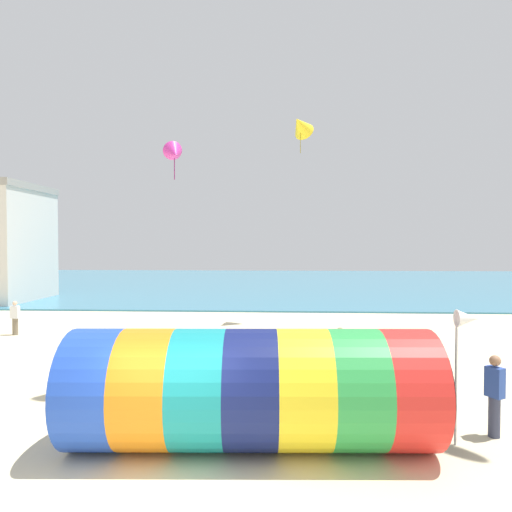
% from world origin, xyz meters
% --- Properties ---
extents(ground_plane, '(120.00, 120.00, 0.00)m').
position_xyz_m(ground_plane, '(0.00, 0.00, 0.00)').
color(ground_plane, beige).
extents(sea, '(120.00, 40.00, 0.10)m').
position_xyz_m(sea, '(0.00, 40.24, 0.05)').
color(sea, teal).
rests_on(sea, ground).
extents(giant_inflatable_tube, '(7.42, 2.72, 2.41)m').
position_xyz_m(giant_inflatable_tube, '(1.44, 2.22, 1.21)').
color(giant_inflatable_tube, blue).
rests_on(giant_inflatable_tube, ground).
extents(kite_handler, '(0.37, 0.42, 1.76)m').
position_xyz_m(kite_handler, '(6.60, 2.97, 0.91)').
color(kite_handler, '#383D56').
rests_on(kite_handler, ground).
extents(kite_magenta_delta, '(0.94, 1.04, 1.30)m').
position_xyz_m(kite_magenta_delta, '(-1.44, 7.93, 7.12)').
color(kite_magenta_delta, '#D1339E').
extents(kite_yellow_delta, '(1.60, 1.75, 2.14)m').
position_xyz_m(kite_yellow_delta, '(3.11, 17.00, 10.28)').
color(kite_yellow_delta, yellow).
extents(bystander_near_water, '(0.25, 0.38, 1.64)m').
position_xyz_m(bystander_near_water, '(3.82, 6.73, 0.83)').
color(bystander_near_water, '#383D56').
rests_on(bystander_near_water, ground).
extents(bystander_mid_beach, '(0.37, 0.24, 1.54)m').
position_xyz_m(bystander_mid_beach, '(-9.96, 13.06, 0.78)').
color(bystander_mid_beach, '#726651').
rests_on(bystander_mid_beach, ground).
extents(beach_flag, '(0.47, 0.36, 2.80)m').
position_xyz_m(beach_flag, '(5.81, 2.53, 2.49)').
color(beach_flag, silver).
rests_on(beach_flag, ground).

